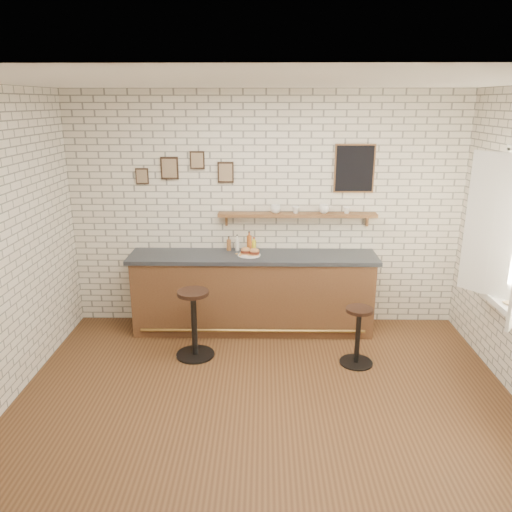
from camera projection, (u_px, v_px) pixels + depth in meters
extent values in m
plane|color=brown|center=(265.00, 403.00, 4.91)|extent=(5.00, 5.00, 0.00)
cube|color=brown|center=(253.00, 294.00, 6.39)|extent=(3.00, 0.58, 0.96)
cube|color=#2D333A|center=(253.00, 257.00, 6.24)|extent=(3.10, 0.62, 0.05)
cylinder|color=olive|center=(253.00, 331.00, 6.19)|extent=(2.79, 0.04, 0.04)
cylinder|color=white|center=(249.00, 255.00, 6.21)|extent=(0.28, 0.28, 0.01)
cylinder|color=gold|center=(253.00, 254.00, 6.23)|extent=(0.05, 0.05, 0.00)
cylinder|color=gold|center=(251.00, 254.00, 6.21)|extent=(0.05, 0.05, 0.00)
cylinder|color=gold|center=(241.00, 253.00, 6.27)|extent=(0.06, 0.06, 0.00)
cylinder|color=gold|center=(252.00, 253.00, 6.25)|extent=(0.06, 0.06, 0.00)
cylinder|color=gold|center=(241.00, 255.00, 6.18)|extent=(0.06, 0.06, 0.00)
cylinder|color=gold|center=(253.00, 254.00, 6.22)|extent=(0.04, 0.04, 0.00)
cylinder|color=gold|center=(249.00, 255.00, 6.17)|extent=(0.05, 0.05, 0.00)
cylinder|color=gold|center=(240.00, 256.00, 6.15)|extent=(0.04, 0.04, 0.00)
cylinder|color=gold|center=(237.00, 254.00, 6.23)|extent=(0.05, 0.05, 0.00)
cylinder|color=gold|center=(252.00, 255.00, 6.17)|extent=(0.06, 0.06, 0.00)
cylinder|color=gold|center=(241.00, 254.00, 6.24)|extent=(0.04, 0.04, 0.00)
cylinder|color=gold|center=(251.00, 255.00, 6.20)|extent=(0.05, 0.05, 0.00)
cylinder|color=brown|center=(229.00, 245.00, 6.40)|extent=(0.06, 0.06, 0.14)
cylinder|color=brown|center=(229.00, 238.00, 6.38)|extent=(0.02, 0.02, 0.03)
cylinder|color=black|center=(229.00, 237.00, 6.37)|extent=(0.02, 0.02, 0.01)
cylinder|color=silver|center=(237.00, 244.00, 6.40)|extent=(0.05, 0.05, 0.16)
cylinder|color=silver|center=(237.00, 237.00, 6.37)|extent=(0.02, 0.02, 0.04)
cylinder|color=black|center=(237.00, 235.00, 6.36)|extent=(0.02, 0.02, 0.01)
cylinder|color=#AC511B|center=(249.00, 243.00, 6.39)|extent=(0.06, 0.06, 0.20)
cylinder|color=#AC511B|center=(249.00, 234.00, 6.36)|extent=(0.02, 0.02, 0.04)
cylinder|color=black|center=(249.00, 232.00, 6.35)|extent=(0.02, 0.02, 0.01)
cylinder|color=yellow|center=(254.00, 245.00, 6.40)|extent=(0.05, 0.05, 0.13)
cylinder|color=yellow|center=(254.00, 239.00, 6.38)|extent=(0.02, 0.02, 0.03)
cylinder|color=maroon|center=(254.00, 238.00, 6.37)|extent=(0.03, 0.03, 0.01)
cylinder|color=black|center=(195.00, 354.00, 5.84)|extent=(0.45, 0.45, 0.02)
cylinder|color=black|center=(194.00, 325.00, 5.73)|extent=(0.07, 0.07, 0.74)
cylinder|color=black|center=(193.00, 293.00, 5.61)|extent=(0.40, 0.40, 0.04)
cylinder|color=black|center=(356.00, 362.00, 5.66)|extent=(0.37, 0.37, 0.02)
cylinder|color=black|center=(358.00, 337.00, 5.57)|extent=(0.06, 0.06, 0.62)
cylinder|color=black|center=(360.00, 310.00, 5.47)|extent=(0.39, 0.39, 0.04)
cube|color=brown|center=(297.00, 215.00, 6.28)|extent=(2.00, 0.18, 0.04)
cube|color=brown|center=(226.00, 219.00, 6.38)|extent=(0.03, 0.04, 0.16)
cube|color=brown|center=(367.00, 220.00, 6.36)|extent=(0.03, 0.04, 0.16)
imported|color=white|center=(276.00, 209.00, 6.26)|extent=(0.16, 0.16, 0.10)
imported|color=white|center=(296.00, 210.00, 6.26)|extent=(0.12, 0.12, 0.09)
imported|color=white|center=(324.00, 209.00, 6.25)|extent=(0.14, 0.14, 0.10)
imported|color=white|center=(347.00, 210.00, 6.25)|extent=(0.11, 0.11, 0.08)
cube|color=black|center=(170.00, 168.00, 6.21)|extent=(0.22, 0.02, 0.28)
cube|color=black|center=(197.00, 160.00, 6.18)|extent=(0.18, 0.02, 0.22)
cube|color=black|center=(226.00, 172.00, 6.22)|extent=(0.20, 0.02, 0.26)
cube|color=black|center=(142.00, 176.00, 6.25)|extent=(0.16, 0.02, 0.20)
cube|color=black|center=(354.00, 169.00, 6.18)|extent=(0.46, 0.02, 0.56)
cube|color=white|center=(510.00, 309.00, 4.89)|extent=(0.20, 1.35, 0.06)
cube|color=white|center=(500.00, 220.00, 5.24)|extent=(0.05, 0.06, 1.50)
cube|color=white|center=(499.00, 227.00, 4.96)|extent=(0.40, 0.46, 1.46)
imported|color=tan|center=(511.00, 307.00, 4.83)|extent=(0.23, 0.27, 0.02)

